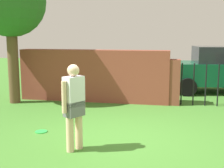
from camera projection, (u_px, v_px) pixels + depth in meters
The scene contains 7 objects.
ground_plane at pixel (120, 140), 6.33m from camera, with size 40.00×40.00×0.00m, color #3D7528.
brick_wall at pixel (93, 76), 9.91m from camera, with size 4.86×0.50×1.67m, color brown.
tree at pixel (10, 3), 9.30m from camera, with size 2.18×2.18×4.25m.
person at pixel (74, 103), 5.62m from camera, with size 0.37×0.48×1.62m.
fence_gate at pixel (212, 83), 9.21m from camera, with size 2.77×0.44×1.40m.
car at pixel (221, 69), 11.42m from camera, with size 4.37×2.30×1.72m.
frisbee_green at pixel (41, 132), 6.83m from camera, with size 0.27×0.27×0.02m, color green.
Camera 1 is at (1.02, -5.98, 2.15)m, focal length 49.04 mm.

